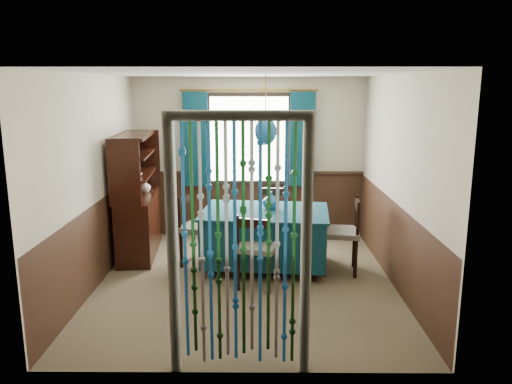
{
  "coord_description": "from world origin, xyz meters",
  "views": [
    {
      "loc": [
        0.16,
        -5.79,
        2.36
      ],
      "look_at": [
        0.12,
        0.39,
        1.04
      ],
      "focal_mm": 35.0,
      "sensor_mm": 36.0,
      "label": 1
    }
  ],
  "objects_px": {
    "dining_table": "(265,235)",
    "vase_sideboard": "(145,185)",
    "bowl_shelf": "(135,175)",
    "chair_far": "(271,217)",
    "pendant_lamp": "(266,131)",
    "chair_near": "(257,248)",
    "sideboard": "(138,214)",
    "vase_table": "(271,201)",
    "chair_right": "(343,233)",
    "chair_left": "(197,228)"
  },
  "relations": [
    {
      "from": "dining_table",
      "to": "chair_far",
      "type": "height_order",
      "value": "chair_far"
    },
    {
      "from": "chair_far",
      "to": "pendant_lamp",
      "type": "distance_m",
      "value": 1.52
    },
    {
      "from": "chair_left",
      "to": "pendant_lamp",
      "type": "bearing_deg",
      "value": 97.98
    },
    {
      "from": "chair_far",
      "to": "chair_left",
      "type": "relative_size",
      "value": 0.97
    },
    {
      "from": "chair_near",
      "to": "chair_far",
      "type": "distance_m",
      "value": 1.44
    },
    {
      "from": "chair_near",
      "to": "chair_right",
      "type": "bearing_deg",
      "value": 42.48
    },
    {
      "from": "sideboard",
      "to": "vase_table",
      "type": "distance_m",
      "value": 1.94
    },
    {
      "from": "sideboard",
      "to": "pendant_lamp",
      "type": "relative_size",
      "value": 1.98
    },
    {
      "from": "chair_near",
      "to": "chair_right",
      "type": "xyz_separation_m",
      "value": [
        1.1,
        0.53,
        0.03
      ]
    },
    {
      "from": "dining_table",
      "to": "vase_table",
      "type": "height_order",
      "value": "vase_table"
    },
    {
      "from": "dining_table",
      "to": "bowl_shelf",
      "type": "relative_size",
      "value": 8.13
    },
    {
      "from": "chair_left",
      "to": "chair_right",
      "type": "relative_size",
      "value": 0.98
    },
    {
      "from": "chair_right",
      "to": "vase_sideboard",
      "type": "bearing_deg",
      "value": 79.83
    },
    {
      "from": "chair_near",
      "to": "pendant_lamp",
      "type": "xyz_separation_m",
      "value": [
        0.1,
        0.67,
        1.32
      ]
    },
    {
      "from": "chair_far",
      "to": "chair_left",
      "type": "height_order",
      "value": "chair_left"
    },
    {
      "from": "dining_table",
      "to": "vase_sideboard",
      "type": "distance_m",
      "value": 1.95
    },
    {
      "from": "chair_left",
      "to": "chair_right",
      "type": "distance_m",
      "value": 1.92
    },
    {
      "from": "sideboard",
      "to": "pendant_lamp",
      "type": "xyz_separation_m",
      "value": [
        1.79,
        -0.52,
        1.21
      ]
    },
    {
      "from": "vase_sideboard",
      "to": "sideboard",
      "type": "bearing_deg",
      "value": -104.43
    },
    {
      "from": "chair_near",
      "to": "vase_sideboard",
      "type": "relative_size",
      "value": 4.64
    },
    {
      "from": "chair_right",
      "to": "bowl_shelf",
      "type": "distance_m",
      "value": 2.84
    },
    {
      "from": "dining_table",
      "to": "chair_left",
      "type": "distance_m",
      "value": 0.92
    },
    {
      "from": "dining_table",
      "to": "vase_sideboard",
      "type": "xyz_separation_m",
      "value": [
        -1.73,
        0.75,
        0.51
      ]
    },
    {
      "from": "chair_right",
      "to": "vase_sideboard",
      "type": "height_order",
      "value": "vase_sideboard"
    },
    {
      "from": "vase_table",
      "to": "vase_sideboard",
      "type": "relative_size",
      "value": 1.08
    },
    {
      "from": "chair_left",
      "to": "vase_table",
      "type": "bearing_deg",
      "value": 103.88
    },
    {
      "from": "dining_table",
      "to": "chair_far",
      "type": "xyz_separation_m",
      "value": [
        0.09,
        0.75,
        0.04
      ]
    },
    {
      "from": "pendant_lamp",
      "to": "bowl_shelf",
      "type": "distance_m",
      "value": 1.85
    },
    {
      "from": "bowl_shelf",
      "to": "vase_sideboard",
      "type": "distance_m",
      "value": 0.57
    },
    {
      "from": "chair_right",
      "to": "vase_sideboard",
      "type": "distance_m",
      "value": 2.9
    },
    {
      "from": "vase_sideboard",
      "to": "chair_left",
      "type": "bearing_deg",
      "value": -36.57
    },
    {
      "from": "sideboard",
      "to": "vase_sideboard",
      "type": "xyz_separation_m",
      "value": [
        0.06,
        0.23,
        0.36
      ]
    },
    {
      "from": "chair_far",
      "to": "sideboard",
      "type": "relative_size",
      "value": 0.54
    },
    {
      "from": "chair_left",
      "to": "dining_table",
      "type": "bearing_deg",
      "value": 97.98
    },
    {
      "from": "chair_far",
      "to": "bowl_shelf",
      "type": "bearing_deg",
      "value": 22.05
    },
    {
      "from": "sideboard",
      "to": "vase_table",
      "type": "height_order",
      "value": "sideboard"
    },
    {
      "from": "chair_near",
      "to": "pendant_lamp",
      "type": "relative_size",
      "value": 1.06
    },
    {
      "from": "chair_right",
      "to": "pendant_lamp",
      "type": "xyz_separation_m",
      "value": [
        -1.0,
        0.14,
        1.29
      ]
    },
    {
      "from": "sideboard",
      "to": "bowl_shelf",
      "type": "xyz_separation_m",
      "value": [
        0.06,
        -0.28,
        0.6
      ]
    },
    {
      "from": "chair_right",
      "to": "vase_table",
      "type": "relative_size",
      "value": 4.59
    },
    {
      "from": "dining_table",
      "to": "pendant_lamp",
      "type": "relative_size",
      "value": 1.98
    },
    {
      "from": "dining_table",
      "to": "vase_sideboard",
      "type": "relative_size",
      "value": 8.66
    },
    {
      "from": "vase_table",
      "to": "dining_table",
      "type": "bearing_deg",
      "value": -130.09
    },
    {
      "from": "dining_table",
      "to": "bowl_shelf",
      "type": "distance_m",
      "value": 1.9
    },
    {
      "from": "dining_table",
      "to": "chair_right",
      "type": "bearing_deg",
      "value": -2.45
    },
    {
      "from": "sideboard",
      "to": "vase_sideboard",
      "type": "distance_m",
      "value": 0.43
    },
    {
      "from": "pendant_lamp",
      "to": "vase_table",
      "type": "relative_size",
      "value": 4.07
    },
    {
      "from": "chair_near",
      "to": "sideboard",
      "type": "relative_size",
      "value": 0.53
    },
    {
      "from": "chair_far",
      "to": "vase_sideboard",
      "type": "xyz_separation_m",
      "value": [
        -1.82,
        0.0,
        0.47
      ]
    },
    {
      "from": "chair_near",
      "to": "bowl_shelf",
      "type": "height_order",
      "value": "bowl_shelf"
    }
  ]
}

